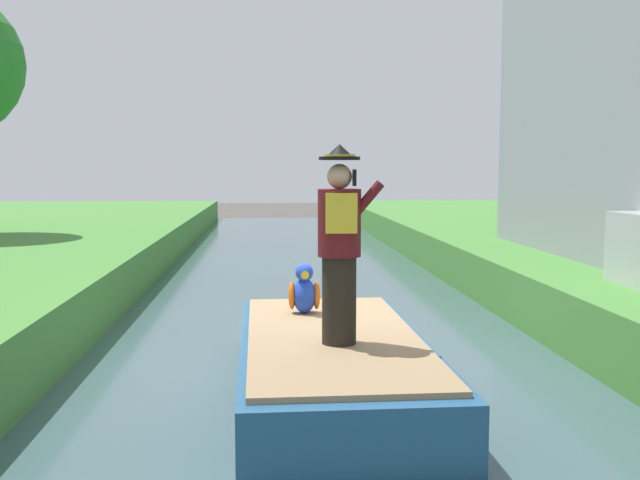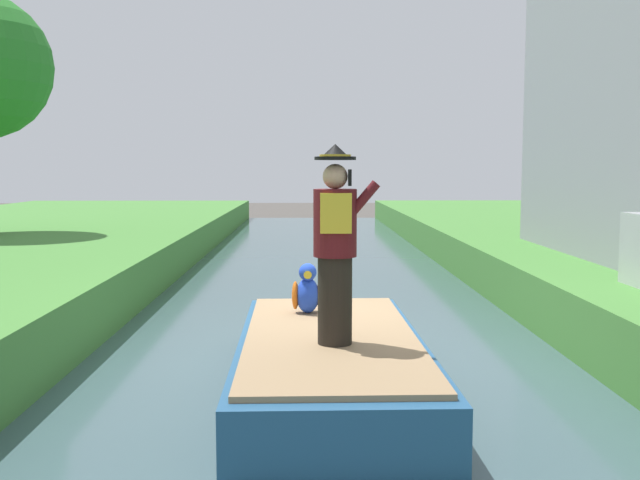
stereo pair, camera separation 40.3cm
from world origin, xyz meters
name	(u,v)px [view 2 (the right image)]	position (x,y,z in m)	size (l,w,h in m)	color
ground_plane	(327,366)	(0.00, 0.00, 0.00)	(80.00, 80.00, 0.00)	#4C4742
canal_water	(327,362)	(0.00, 0.00, 0.05)	(5.70, 48.00, 0.10)	#3D565B
boat	(331,364)	(0.00, -1.36, 0.40)	(1.86, 4.23, 0.61)	#23517A
person_pirate	(336,245)	(0.03, -1.75, 1.64)	(0.61, 0.42, 1.85)	black
parrot_plush	(308,291)	(-0.22, -0.33, 0.95)	(0.36, 0.35, 0.57)	blue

